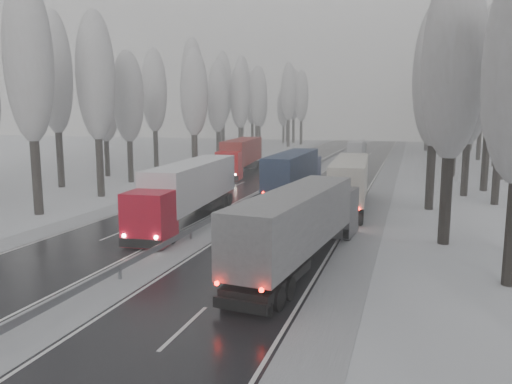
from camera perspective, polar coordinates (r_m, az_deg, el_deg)
The scene contains 58 objects.
ground at distance 21.88m, azimuth -21.02°, elevation -12.62°, with size 260.00×260.00×0.00m, color silver.
carriageway_right at distance 47.09m, azimuth 7.70°, elevation -0.65°, with size 7.50×200.00×0.03m, color black.
carriageway_left at distance 49.89m, azimuth -4.27°, elevation -0.05°, with size 7.50×200.00×0.03m, color black.
median_slush at distance 48.23m, azimuth 1.54°, elevation -0.34°, with size 3.00×200.00×0.04m, color #AAACB2.
shoulder_right at distance 46.53m, azimuth 13.72°, elevation -0.94°, with size 2.40×200.00×0.04m, color #AAACB2.
shoulder_left at distance 51.91m, azimuth -9.35°, elevation 0.21°, with size 2.40×200.00×0.04m, color #AAACB2.
median_guardrail at distance 48.12m, azimuth 1.54°, elevation 0.34°, with size 0.12×200.00×0.76m.
tree_16 at distance 31.65m, azimuth 21.68°, elevation 13.51°, with size 3.60×3.60×16.53m.
tree_18 at distance 42.94m, azimuth 19.86°, elevation 12.30°, with size 3.60×3.60×16.58m.
tree_19 at distance 47.38m, azimuth 26.36°, elevation 9.99°, with size 3.60×3.60×14.57m.
tree_20 at distance 51.24m, azimuth 23.32°, elevation 10.86°, with size 3.60×3.60×15.71m.
tree_21 at distance 55.57m, azimuth 25.36°, elevation 12.45°, with size 3.60×3.60×18.62m.
tree_22 at distance 61.57m, azimuth 21.52°, elevation 10.62°, with size 3.60×3.60×15.86m.
tree_23 at distance 66.21m, azimuth 26.70°, elevation 8.86°, with size 3.60×3.60×13.55m.
tree_24 at distance 67.20m, azimuth 22.11°, elevation 12.92°, with size 3.60×3.60×20.49m.
tree_26 at distance 77.31m, azimuth 21.21°, elevation 11.56°, with size 3.60×3.60×18.78m.
tree_27 at distance 81.98m, azimuth 26.07°, elevation 10.56°, with size 3.60×3.60×17.62m.
tree_28 at distance 87.94m, azimuth 19.97°, elevation 11.60°, with size 3.60×3.60×19.62m.
tree_29 at distance 92.45m, azimuth 24.47°, elevation 10.58°, with size 3.60×3.60×18.11m.
tree_30 at distance 97.63m, azimuth 19.83°, elevation 10.63°, with size 3.60×3.60×17.86m.
tree_31 at distance 102.02m, azimuth 23.13°, elevation 10.61°, with size 3.60×3.60×18.58m.
tree_32 at distance 105.12m, azimuth 19.69°, elevation 10.30°, with size 3.60×3.60×17.33m.
tree_33 at distance 109.22m, azimuth 21.22°, elevation 9.14°, with size 3.60×3.60×14.33m.
tree_34 at distance 112.19m, azimuth 19.10°, elevation 10.31°, with size 3.60×3.60×17.63m.
tree_35 at distance 116.79m, azimuth 23.64°, elevation 10.18°, with size 3.60×3.60×18.25m.
tree_36 at distance 122.13m, azimuth 19.64°, elevation 10.92°, with size 3.60×3.60×20.23m.
tree_37 at distance 126.46m, azimuth 22.72°, elevation 9.55°, with size 3.60×3.60×16.37m.
tree_38 at distance 132.69m, azimuth 20.18°, elevation 10.07°, with size 3.60×3.60×17.97m.
tree_39 at distance 136.81m, azimuth 21.27°, elevation 9.49°, with size 3.60×3.60×16.19m.
tree_56 at distance 42.10m, azimuth -24.55°, elevation 13.45°, with size 3.60×3.60×18.12m.
tree_58 at distance 49.28m, azimuth -17.86°, elevation 12.37°, with size 3.60×3.60×17.21m.
tree_59 at distance 57.12m, azimuth -22.00°, elevation 12.40°, with size 3.60×3.60×18.41m.
tree_60 at distance 58.69m, azimuth -14.43°, elevation 10.43°, with size 3.60×3.60×14.84m.
tree_61 at distance 65.17m, azimuth -16.92°, elevation 9.65°, with size 3.60×3.60×13.95m.
tree_62 at distance 65.36m, azimuth -7.09°, elevation 11.14°, with size 3.60×3.60×16.04m.
tree_63 at distance 72.50m, azimuth -11.57°, elevation 11.23°, with size 3.60×3.60×16.88m.
tree_64 at distance 75.31m, azimuth -7.25°, elevation 10.54°, with size 3.60×3.60×15.42m.
tree_65 at distance 79.81m, azimuth -7.27°, elevation 12.31°, with size 3.60×3.60×19.48m.
tree_66 at distance 84.13m, azimuth -4.42°, elevation 10.33°, with size 3.60×3.60×15.23m.
tree_67 at distance 88.39m, azimuth -4.30°, elevation 11.04°, with size 3.60×3.60×17.09m.
tree_68 at distance 89.94m, azimuth -1.85°, elevation 10.84°, with size 3.60×3.60×16.65m.
tree_69 at distance 95.43m, azimuth -3.85°, elevation 11.75°, with size 3.60×3.60×19.35m.
tree_70 at distance 99.44m, azimuth 0.24°, elevation 10.83°, with size 3.60×3.60×17.09m.
tree_71 at distance 104.78m, azimuth -1.64°, elevation 11.61°, with size 3.60×3.60×19.61m.
tree_72 at distance 109.11m, azimuth 0.38°, elevation 10.01°, with size 3.60×3.60×15.11m.
tree_73 at distance 113.82m, azimuth -0.44°, elevation 10.64°, with size 3.60×3.60×17.22m.
tree_74 at distance 118.58m, azimuth 3.75°, elevation 11.31°, with size 3.60×3.60×19.68m.
tree_75 at distance 124.85m, azimuth 0.05°, elevation 10.90°, with size 3.60×3.60×18.60m.
tree_76 at distance 127.47m, azimuth 5.22°, elevation 10.81°, with size 3.60×3.60×18.55m.
tree_77 at distance 132.59m, azimuth 3.17°, elevation 9.60°, with size 3.60×3.60×14.32m.
tree_78 at distance 134.69m, azimuth 4.34°, elevation 10.99°, with size 3.60×3.60×19.55m.
tree_79 at distance 139.18m, azimuth 3.58°, elevation 10.29°, with size 3.60×3.60×17.07m.
truck_grey_tarp at distance 25.89m, azimuth 5.36°, elevation -3.25°, with size 4.12×15.92×4.05m.
truck_blue_box at distance 48.03m, azimuth 4.44°, elevation 2.50°, with size 2.78×16.27×4.16m.
truck_cream_box at distance 42.30m, azimuth 10.77°, elevation 1.48°, with size 3.65×16.31×4.15m.
box_truck_distant at distance 90.17m, azimuth 11.50°, elevation 4.79°, with size 2.55×7.95×2.95m.
truck_red_white at distance 36.29m, azimuth -7.72°, elevation 0.44°, with size 3.99×16.76×4.26m.
truck_red_red at distance 64.86m, azimuth -1.75°, elevation 4.37°, with size 4.94×17.58×4.47m.
Camera 1 is at (12.97, -15.79, 7.84)m, focal length 35.00 mm.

